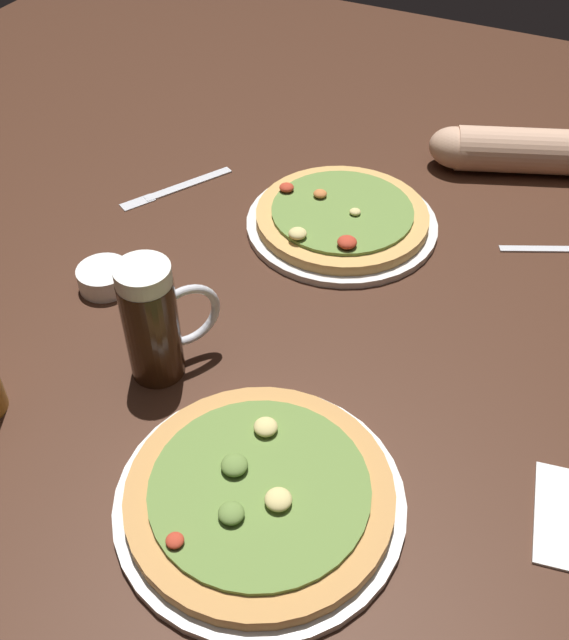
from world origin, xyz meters
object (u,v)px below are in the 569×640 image
object	(u,v)px
diner_arm	(504,150)
ramekin_butter	(104,278)
beer_mug_pale	(155,322)
pizza_plate_near	(260,496)
knife_right	(177,188)
pizza_plate_far	(342,219)
fork_left	(568,249)

from	to	relation	value
diner_arm	ramekin_butter	bearing A→B (deg)	-127.59
beer_mug_pale	pizza_plate_near	bearing A→B (deg)	-30.95
pizza_plate_near	ramekin_butter	bearing A→B (deg)	148.74
diner_arm	pizza_plate_near	bearing A→B (deg)	-94.70
pizza_plate_near	knife_right	size ratio (longest dim) A/B	1.67
knife_right	diner_arm	world-z (taller)	diner_arm
pizza_plate_near	pizza_plate_far	size ratio (longest dim) A/B	1.05
pizza_plate_far	pizza_plate_near	bearing A→B (deg)	-76.83
ramekin_butter	pizza_plate_far	bearing A→B (deg)	48.46
ramekin_butter	diner_arm	size ratio (longest dim) A/B	0.28
pizza_plate_far	ramekin_butter	bearing A→B (deg)	-131.54
pizza_plate_far	knife_right	world-z (taller)	pizza_plate_far
pizza_plate_near	ramekin_butter	distance (m)	0.45
ramekin_butter	fork_left	xyz separation A→B (m)	(0.61, 0.40, -0.01)
pizza_plate_far	beer_mug_pale	size ratio (longest dim) A/B	1.78
beer_mug_pale	fork_left	bearing A→B (deg)	48.75
pizza_plate_near	diner_arm	world-z (taller)	diner_arm
pizza_plate_near	pizza_plate_far	distance (m)	0.55
fork_left	knife_right	size ratio (longest dim) A/B	0.98
diner_arm	pizza_plate_far	bearing A→B (deg)	-123.15
beer_mug_pale	ramekin_butter	xyz separation A→B (m)	(-0.17, 0.11, -0.07)
knife_right	ramekin_butter	bearing A→B (deg)	-80.59
beer_mug_pale	diner_arm	distance (m)	0.75
beer_mug_pale	ramekin_butter	distance (m)	0.21
fork_left	diner_arm	xyz separation A→B (m)	(-0.16, 0.19, 0.04)
ramekin_butter	knife_right	bearing A→B (deg)	99.41
beer_mug_pale	knife_right	xyz separation A→B (m)	(-0.22, 0.38, -0.08)
knife_right	diner_arm	distance (m)	0.60
knife_right	diner_arm	bearing A→B (deg)	32.53
pizza_plate_near	beer_mug_pale	world-z (taller)	beer_mug_pale
pizza_plate_near	pizza_plate_far	xyz separation A→B (m)	(-0.12, 0.53, -0.00)
fork_left	ramekin_butter	bearing A→B (deg)	-146.88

